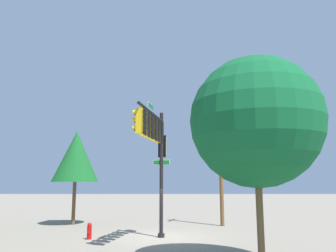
{
  "coord_description": "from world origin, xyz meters",
  "views": [
    {
      "loc": [
        18.19,
        0.42,
        2.92
      ],
      "look_at": [
        0.09,
        0.36,
        5.94
      ],
      "focal_mm": 35.47,
      "sensor_mm": 36.0,
      "label": 1
    }
  ],
  "objects": [
    {
      "name": "ground_plane",
      "position": [
        0.0,
        0.0,
        0.0
      ],
      "size": [
        120.0,
        120.0,
        0.0
      ],
      "primitive_type": "plane",
      "color": "gray"
    },
    {
      "name": "signal_pole_assembly",
      "position": [
        1.64,
        -0.36,
        5.07
      ],
      "size": [
        5.08,
        1.63,
        6.69
      ],
      "color": "black",
      "rests_on": "ground_plane"
    },
    {
      "name": "utility_pole",
      "position": [
        -4.54,
        3.96,
        4.54
      ],
      "size": [
        1.75,
        0.66,
        8.77
      ],
      "color": "brown",
      "rests_on": "ground_plane"
    },
    {
      "name": "fire_hydrant",
      "position": [
        0.62,
        -3.66,
        0.41
      ],
      "size": [
        0.33,
        0.24,
        0.83
      ],
      "color": "red",
      "rests_on": "ground_plane"
    },
    {
      "name": "tree_near",
      "position": [
        6.29,
        3.58,
        5.06
      ],
      "size": [
        4.81,
        4.81,
        7.48
      ],
      "color": "brown",
      "rests_on": "ground_plane"
    },
    {
      "name": "tree_mid",
      "position": [
        -5.2,
        -6.15,
        4.64
      ],
      "size": [
        3.2,
        3.2,
        6.43
      ],
      "color": "brown",
      "rests_on": "ground_plane"
    }
  ]
}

